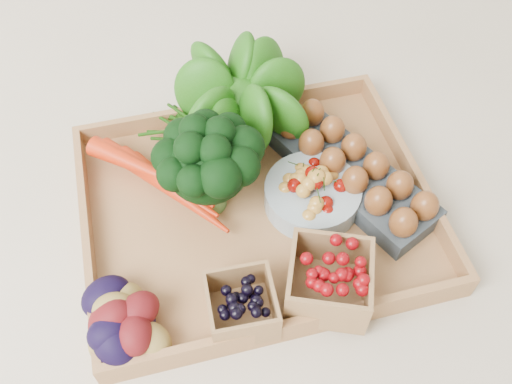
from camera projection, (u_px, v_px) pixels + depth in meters
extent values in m
plane|color=beige|center=(256.00, 214.00, 0.94)|extent=(4.00, 4.00, 0.00)
cube|color=#A97647|center=(256.00, 211.00, 0.94)|extent=(0.55, 0.45, 0.01)
sphere|color=#1B460B|center=(242.00, 91.00, 0.98)|extent=(0.16, 0.16, 0.16)
cylinder|color=#8C9EA5|center=(312.00, 196.00, 0.92)|extent=(0.16, 0.16, 0.04)
cube|color=#353E44|center=(352.00, 176.00, 0.95)|extent=(0.23, 0.32, 0.04)
cube|color=black|center=(241.00, 305.00, 0.79)|extent=(0.10, 0.10, 0.06)
cube|color=#6B0408|center=(329.00, 281.00, 0.81)|extent=(0.15, 0.15, 0.08)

